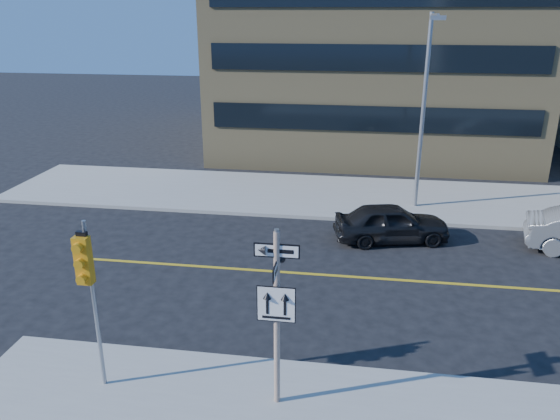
% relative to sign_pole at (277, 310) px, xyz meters
% --- Properties ---
extents(ground, '(120.00, 120.00, 0.00)m').
position_rel_sign_pole_xyz_m(ground, '(0.00, 2.51, -2.44)').
color(ground, black).
rests_on(ground, ground).
extents(sign_pole, '(0.92, 0.92, 4.06)m').
position_rel_sign_pole_xyz_m(sign_pole, '(0.00, 0.00, 0.00)').
color(sign_pole, beige).
rests_on(sign_pole, near_sidewalk).
extents(traffic_signal, '(0.32, 0.45, 4.00)m').
position_rel_sign_pole_xyz_m(traffic_signal, '(-4.00, -0.15, 0.59)').
color(traffic_signal, gray).
rests_on(traffic_signal, near_sidewalk).
extents(parked_car_a, '(2.60, 4.51, 1.44)m').
position_rel_sign_pole_xyz_m(parked_car_a, '(2.81, 9.76, -1.71)').
color(parked_car_a, black).
rests_on(parked_car_a, ground).
extents(streetlight_a, '(0.55, 2.25, 8.00)m').
position_rel_sign_pole_xyz_m(streetlight_a, '(4.00, 13.27, 2.32)').
color(streetlight_a, gray).
rests_on(streetlight_a, far_sidewalk).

